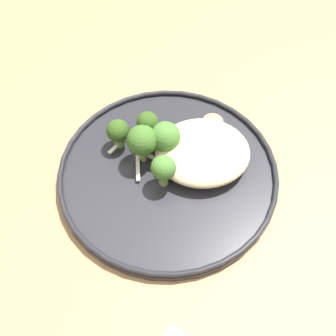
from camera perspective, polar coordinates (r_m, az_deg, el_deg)
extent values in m
plane|color=#47423D|center=(1.26, 1.22, -20.02)|extent=(6.00, 6.00, 0.00)
cube|color=#9E754C|center=(0.59, 2.47, -2.44)|extent=(1.40, 1.00, 0.04)
cylinder|color=#232328|center=(0.57, 0.00, -0.85)|extent=(0.29, 0.29, 0.01)
torus|color=black|center=(0.56, 0.00, -0.37)|extent=(0.29, 0.29, 0.01)
ellipsoid|color=beige|center=(0.56, 4.62, 2.15)|extent=(0.13, 0.11, 0.04)
cylinder|color=#E5C689|center=(0.60, 5.95, 5.80)|extent=(0.03, 0.03, 0.01)
cylinder|color=#958159|center=(0.60, 6.02, 6.31)|extent=(0.03, 0.03, 0.00)
cylinder|color=#DBB77A|center=(0.58, 1.17, 3.45)|extent=(0.02, 0.02, 0.01)
cylinder|color=#8E774F|center=(0.58, 1.18, 3.81)|extent=(0.02, 0.02, 0.00)
cylinder|color=#E5C689|center=(0.56, 4.39, 1.19)|extent=(0.03, 0.03, 0.02)
cylinder|color=#958159|center=(0.56, 4.44, 1.71)|extent=(0.02, 0.02, 0.00)
cylinder|color=beige|center=(0.58, 6.03, 3.17)|extent=(0.02, 0.02, 0.01)
cylinder|color=#988766|center=(0.58, 6.09, 3.59)|extent=(0.02, 0.02, 0.00)
cylinder|color=#7A994C|center=(0.59, -6.49, 3.67)|extent=(0.02, 0.02, 0.02)
sphere|color=#2D4C19|center=(0.57, -6.69, 4.94)|extent=(0.03, 0.03, 0.03)
cylinder|color=#7A994C|center=(0.57, -3.34, 1.98)|extent=(0.01, 0.01, 0.03)
sphere|color=#386023|center=(0.55, -3.48, 3.71)|extent=(0.04, 0.04, 0.04)
cylinder|color=#89A356|center=(0.59, -2.67, 4.56)|extent=(0.02, 0.02, 0.03)
sphere|color=#2D4C19|center=(0.57, -2.77, 6.11)|extent=(0.03, 0.03, 0.03)
cylinder|color=#7A994C|center=(0.57, -0.34, 2.58)|extent=(0.01, 0.01, 0.02)
sphere|color=#42702D|center=(0.55, -0.36, 4.21)|extent=(0.04, 0.04, 0.04)
cylinder|color=#7A994C|center=(0.55, -0.60, -1.35)|extent=(0.01, 0.01, 0.02)
sphere|color=#42702D|center=(0.53, -0.62, 0.05)|extent=(0.03, 0.03, 0.03)
cube|color=silver|center=(0.57, -4.05, 0.80)|extent=(0.01, 0.06, 0.00)
cube|color=silver|center=(0.59, -5.95, 3.73)|extent=(0.04, 0.05, 0.00)
cube|color=silver|center=(0.57, -1.86, 1.36)|extent=(0.04, 0.03, 0.00)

